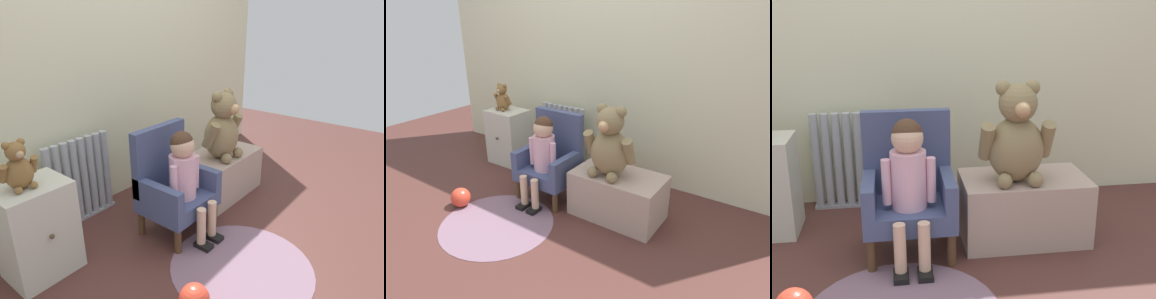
# 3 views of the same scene
# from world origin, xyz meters

# --- Properties ---
(ground_plane) EXTENTS (6.00, 6.00, 0.00)m
(ground_plane) POSITION_xyz_m (0.00, 0.00, 0.00)
(ground_plane) COLOR #4E2A26
(back_wall) EXTENTS (3.80, 0.05, 2.40)m
(back_wall) POSITION_xyz_m (0.00, 1.17, 1.20)
(back_wall) COLOR beige
(back_wall) RESTS_ON ground_plane
(radiator) EXTENTS (0.50, 0.05, 0.59)m
(radiator) POSITION_xyz_m (-0.40, 1.04, 0.29)
(radiator) COLOR #A3AAB3
(radiator) RESTS_ON ground_plane
(small_dresser) EXTENTS (0.36, 0.31, 0.54)m
(small_dresser) POSITION_xyz_m (-0.87, 0.76, 0.27)
(small_dresser) COLOR beige
(small_dresser) RESTS_ON ground_plane
(child_armchair) EXTENTS (0.44, 0.38, 0.70)m
(child_armchair) POSITION_xyz_m (-0.09, 0.48, 0.32)
(child_armchair) COLOR #414B74
(child_armchair) RESTS_ON ground_plane
(child_figure) EXTENTS (0.25, 0.35, 0.70)m
(child_figure) POSITION_xyz_m (-0.09, 0.37, 0.45)
(child_figure) COLOR #DFABC0
(child_figure) RESTS_ON ground_plane
(low_bench) EXTENTS (0.65, 0.38, 0.34)m
(low_bench) POSITION_xyz_m (0.50, 0.50, 0.17)
(low_bench) COLOR tan
(low_bench) RESTS_ON ground_plane
(large_teddy_bear) EXTENTS (0.37, 0.26, 0.51)m
(large_teddy_bear) POSITION_xyz_m (0.45, 0.46, 0.57)
(large_teddy_bear) COLOR olive
(large_teddy_bear) RESTS_ON low_bench
(small_teddy_bear) EXTENTS (0.19, 0.13, 0.25)m
(small_teddy_bear) POSITION_xyz_m (-0.90, 0.75, 0.65)
(small_teddy_bear) COLOR brown
(small_teddy_bear) RESTS_ON small_dresser
(floor_rug) EXTENTS (0.81, 0.81, 0.01)m
(floor_rug) POSITION_xyz_m (-0.15, -0.09, 0.00)
(floor_rug) COLOR slate
(floor_rug) RESTS_ON ground_plane
(toy_ball) EXTENTS (0.15, 0.15, 0.15)m
(toy_ball) POSITION_xyz_m (-0.57, -0.08, 0.08)
(toy_ball) COLOR red
(toy_ball) RESTS_ON ground_plane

